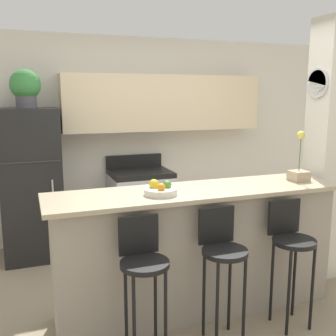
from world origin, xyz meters
The scene contains 13 objects.
ground_plane centered at (0.00, 0.00, 0.00)m, with size 14.00×14.00×0.00m, color gray.
wall_back centered at (0.15, 1.99, 1.46)m, with size 5.60×0.38×2.55m.
pillar_right centered at (1.51, 0.20, 1.28)m, with size 0.38×0.32×2.55m.
counter_bar centered at (0.00, 0.00, 0.54)m, with size 2.48×0.63×1.07m.
refrigerator centered at (-1.28, 1.69, 0.85)m, with size 0.64×0.67×1.69m.
stove_range centered at (0.00, 1.72, 0.46)m, with size 0.74×0.62×1.07m.
bar_stool_left centered at (-0.61, -0.45, 0.67)m, with size 0.34×0.34×1.01m.
bar_stool_mid centered at (0.00, -0.45, 0.67)m, with size 0.34×0.34×1.01m.
bar_stool_right centered at (0.61, -0.45, 0.67)m, with size 0.34×0.34×1.01m.
potted_plant_on_fridge centered at (-1.28, 1.69, 1.91)m, with size 0.33×0.33×0.41m.
orchid_vase centered at (0.99, -0.02, 1.17)m, with size 0.15×0.15×0.45m.
fruit_bowl centered at (-0.35, -0.06, 1.10)m, with size 0.26×0.26×0.12m.
trash_bin centered at (-0.73, 1.47, 0.19)m, with size 0.28×0.28×0.38m.
Camera 1 is at (-1.31, -2.87, 1.83)m, focal length 42.00 mm.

